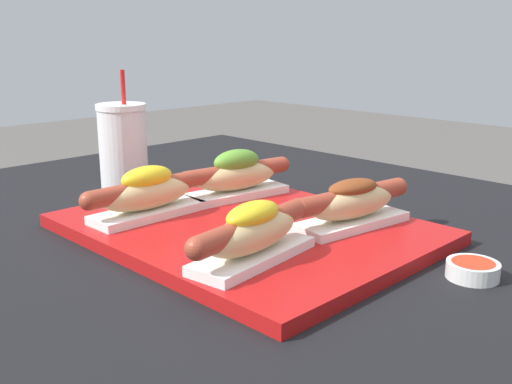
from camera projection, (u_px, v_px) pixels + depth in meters
serving_tray at (246, 229)px, 0.83m from camera, size 0.48×0.37×0.02m
hot_dog_0 at (148, 193)px, 0.84m from camera, size 0.06×0.21×0.07m
hot_dog_1 at (253, 233)px, 0.68m from camera, size 0.08×0.21×0.07m
hot_dog_2 at (237, 175)px, 0.95m from camera, size 0.08×0.21×0.08m
hot_dog_3 at (352, 203)px, 0.80m from camera, size 0.08×0.21×0.07m
sauce_bowl at (473, 269)px, 0.68m from camera, size 0.06×0.06×0.02m
drink_cup at (124, 145)px, 1.08m from camera, size 0.09×0.09×0.21m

